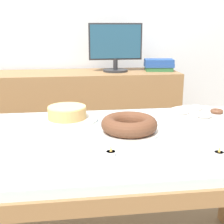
% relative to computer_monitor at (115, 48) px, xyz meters
% --- Properties ---
extents(wall_back, '(8.00, 0.10, 2.60)m').
position_rel_computer_monitor_xyz_m(wall_back, '(-0.25, 0.30, 0.24)').
color(wall_back, silver).
rests_on(wall_back, ground).
extents(dining_table, '(1.85, 0.90, 0.76)m').
position_rel_computer_monitor_xyz_m(dining_table, '(-0.25, -1.22, -0.39)').
color(dining_table, silver).
rests_on(dining_table, ground).
extents(sideboard, '(1.51, 0.44, 0.87)m').
position_rel_computer_monitor_xyz_m(sideboard, '(-0.25, 0.00, -0.62)').
color(sideboard, olive).
rests_on(sideboard, ground).
extents(computer_monitor, '(0.42, 0.20, 0.38)m').
position_rel_computer_monitor_xyz_m(computer_monitor, '(0.00, 0.00, 0.00)').
color(computer_monitor, '#262628').
rests_on(computer_monitor, sideboard).
extents(book_stack, '(0.25, 0.19, 0.09)m').
position_rel_computer_monitor_xyz_m(book_stack, '(0.36, 0.00, -0.14)').
color(book_stack, '#2D6638').
rests_on(book_stack, sideboard).
extents(cake_chocolate_round, '(0.31, 0.31, 0.07)m').
position_rel_computer_monitor_xyz_m(cake_chocolate_round, '(-0.38, -0.95, -0.27)').
color(cake_chocolate_round, silver).
rests_on(cake_chocolate_round, dining_table).
extents(cake_golden_bundt, '(0.27, 0.27, 0.08)m').
position_rel_computer_monitor_xyz_m(cake_golden_bundt, '(-0.11, -1.20, -0.26)').
color(cake_golden_bundt, silver).
rests_on(cake_golden_bundt, dining_table).
extents(pastry_platter, '(0.37, 0.37, 0.04)m').
position_rel_computer_monitor_xyz_m(pastry_platter, '(0.32, -0.97, -0.29)').
color(pastry_platter, silver).
rests_on(pastry_platter, dining_table).
extents(tealight_near_cakes, '(0.04, 0.04, 0.04)m').
position_rel_computer_monitor_xyz_m(tealight_near_cakes, '(0.17, -1.49, -0.29)').
color(tealight_near_cakes, silver).
rests_on(tealight_near_cakes, dining_table).
extents(tealight_near_front, '(0.04, 0.04, 0.04)m').
position_rel_computer_monitor_xyz_m(tealight_near_front, '(-0.22, -1.43, -0.29)').
color(tealight_near_front, silver).
rests_on(tealight_near_front, dining_table).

